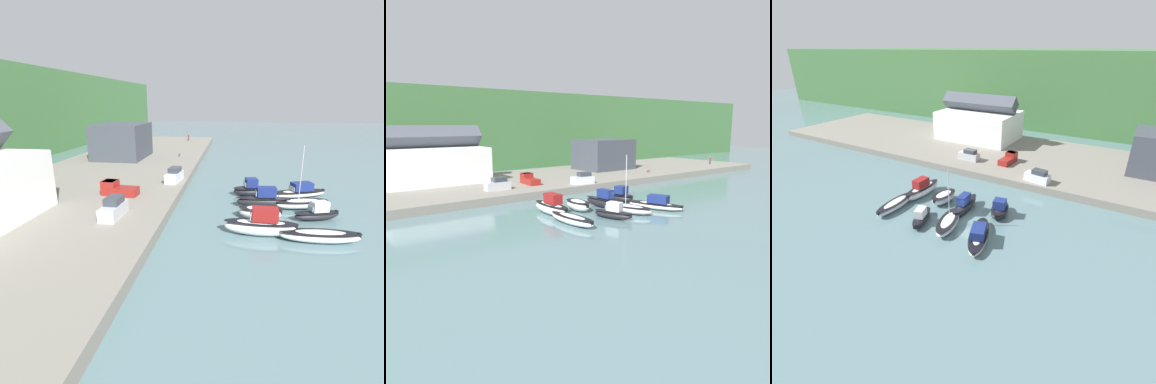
% 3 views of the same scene
% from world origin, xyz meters
% --- Properties ---
extents(ground_plane, '(320.00, 320.00, 0.00)m').
position_xyz_m(ground_plane, '(0.00, 0.00, 0.00)').
color(ground_plane, slate).
extents(hillside_backdrop, '(240.00, 76.66, 21.05)m').
position_xyz_m(hillside_backdrop, '(0.00, 89.90, 10.53)').
color(hillside_backdrop, '#42703D').
rests_on(hillside_backdrop, ground_plane).
extents(quay_promenade, '(128.05, 28.20, 1.30)m').
position_xyz_m(quay_promenade, '(0.00, 27.09, 0.65)').
color(quay_promenade, gray).
rests_on(quay_promenade, ground_plane).
extents(harbor_clubhouse, '(18.46, 13.00, 10.71)m').
position_xyz_m(harbor_clubhouse, '(-16.06, 33.29, 5.08)').
color(harbor_clubhouse, white).
rests_on(harbor_clubhouse, quay_promenade).
extents(yacht_club_building, '(12.52, 10.04, 7.25)m').
position_xyz_m(yacht_club_building, '(23.97, 29.89, 4.92)').
color(yacht_club_building, '#3D424C').
rests_on(yacht_club_building, quay_promenade).
extents(moored_boat_0, '(2.28, 7.56, 2.98)m').
position_xyz_m(moored_boat_0, '(-9.91, 2.78, 1.11)').
color(moored_boat_0, white).
rests_on(moored_boat_0, ground_plane).
extents(moored_boat_1, '(2.76, 5.08, 1.58)m').
position_xyz_m(moored_boat_1, '(-5.55, 2.52, 0.83)').
color(moored_boat_1, white).
rests_on(moored_boat_1, ground_plane).
extents(moored_boat_2, '(2.18, 7.06, 2.75)m').
position_xyz_m(moored_boat_2, '(-1.30, 1.74, 1.01)').
color(moored_boat_2, black).
rests_on(moored_boat_2, ground_plane).
extents(moored_boat_3, '(3.13, 5.06, 2.56)m').
position_xyz_m(moored_boat_3, '(3.62, 3.29, 0.93)').
color(moored_boat_3, black).
rests_on(moored_boat_3, ground_plane).
extents(moored_boat_4, '(2.37, 7.89, 1.17)m').
position_xyz_m(moored_boat_4, '(-10.70, -2.83, 0.63)').
color(moored_boat_4, white).
rests_on(moored_boat_4, ground_plane).
extents(moored_boat_5, '(3.22, 5.73, 2.23)m').
position_xyz_m(moored_boat_5, '(-4.82, -3.99, 0.80)').
color(moored_boat_5, black).
rests_on(moored_boat_5, ground_plane).
extents(moored_boat_6, '(4.09, 7.32, 8.10)m').
position_xyz_m(moored_boat_6, '(-1.00, -3.10, 0.66)').
color(moored_boat_6, silver).
rests_on(moored_boat_6, ground_plane).
extents(moored_boat_7, '(4.93, 8.62, 2.09)m').
position_xyz_m(moored_boat_7, '(4.00, -3.75, 0.74)').
color(moored_boat_7, white).
rests_on(moored_boat_7, ground_plane).
extents(parked_car_0, '(4.41, 2.36, 2.16)m').
position_xyz_m(parked_car_0, '(5.26, 14.77, 2.22)').
color(parked_car_0, silver).
rests_on(parked_car_0, quay_promenade).
extents(parked_car_1, '(4.25, 1.91, 2.16)m').
position_xyz_m(parked_car_1, '(-10.16, 18.37, 2.22)').
color(parked_car_1, '#B7B7BC').
rests_on(parked_car_1, quay_promenade).
extents(pickup_truck_0, '(2.32, 4.87, 1.90)m').
position_xyz_m(pickup_truck_0, '(-2.58, 20.94, 2.12)').
color(pickup_truck_0, maroon).
rests_on(pickup_truck_0, quay_promenade).
extents(person_on_quay, '(0.40, 0.40, 2.14)m').
position_xyz_m(person_on_quay, '(54.58, 19.90, 2.40)').
color(person_on_quay, '#232838').
rests_on(person_on_quay, quay_promenade).
extents(dog_on_quay, '(0.88, 0.55, 0.68)m').
position_xyz_m(dog_on_quay, '(26.77, 17.80, 1.76)').
color(dog_on_quay, brown).
rests_on(dog_on_quay, quay_promenade).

